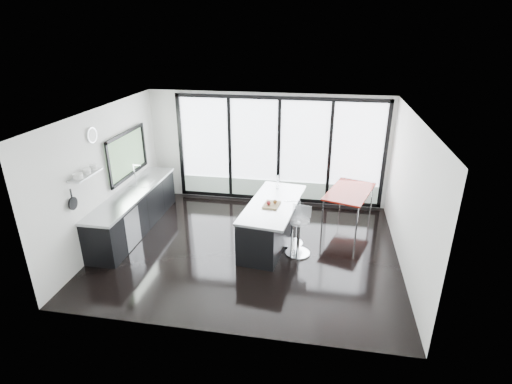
% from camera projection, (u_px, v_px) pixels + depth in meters
% --- Properties ---
extents(floor, '(6.00, 5.00, 0.00)m').
position_uv_depth(floor, '(249.00, 248.00, 8.29)').
color(floor, black).
rests_on(floor, ground).
extents(ceiling, '(6.00, 5.00, 0.00)m').
position_uv_depth(ceiling, '(248.00, 114.00, 7.20)').
color(ceiling, white).
rests_on(ceiling, wall_back).
extents(wall_back, '(6.00, 0.09, 2.80)m').
position_uv_depth(wall_back, '(278.00, 155.00, 9.99)').
color(wall_back, silver).
rests_on(wall_back, ground).
extents(wall_front, '(6.00, 0.00, 2.80)m').
position_uv_depth(wall_front, '(214.00, 253.00, 5.48)').
color(wall_front, silver).
rests_on(wall_front, ground).
extents(wall_left, '(0.26, 5.00, 2.80)m').
position_uv_depth(wall_left, '(112.00, 165.00, 8.40)').
color(wall_left, silver).
rests_on(wall_left, ground).
extents(wall_right, '(0.00, 5.00, 2.80)m').
position_uv_depth(wall_right, '(410.00, 196.00, 7.27)').
color(wall_right, silver).
rests_on(wall_right, ground).
extents(counter_cabinets, '(0.69, 3.24, 1.36)m').
position_uv_depth(counter_cabinets, '(134.00, 210.00, 8.89)').
color(counter_cabinets, black).
rests_on(counter_cabinets, floor).
extents(island, '(1.21, 2.36, 1.20)m').
position_uv_depth(island, '(270.00, 222.00, 8.37)').
color(island, black).
rests_on(island, floor).
extents(bar_stool_near, '(0.59, 0.59, 0.78)m').
position_uv_depth(bar_stool_near, '(298.00, 237.00, 7.93)').
color(bar_stool_near, silver).
rests_on(bar_stool_near, floor).
extents(bar_stool_far, '(0.54, 0.54, 0.71)m').
position_uv_depth(bar_stool_far, '(293.00, 229.00, 8.31)').
color(bar_stool_far, silver).
rests_on(bar_stool_far, floor).
extents(red_table, '(1.28, 1.70, 0.81)m').
position_uv_depth(red_table, '(348.00, 207.00, 9.21)').
color(red_table, maroon).
rests_on(red_table, floor).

